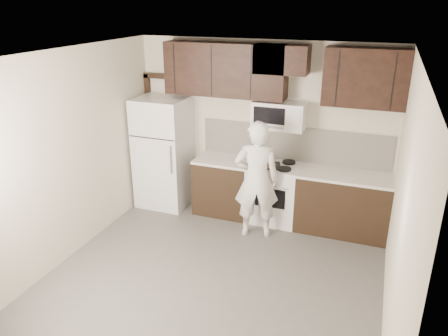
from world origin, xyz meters
The scene contains 14 objects.
floor centered at (0.00, 0.00, 0.00)m, with size 4.50×4.50×0.00m, color #565351.
back_wall centered at (0.00, 2.25, 1.35)m, with size 4.00×4.00×0.00m, color beige.
ceiling centered at (0.00, 0.00, 2.70)m, with size 4.50×4.50×0.00m, color white.
counter_run centered at (0.60, 1.94, 0.46)m, with size 2.95×0.64×0.91m.
stove centered at (0.30, 1.94, 0.46)m, with size 0.76×0.66×0.94m.
backsplash centered at (0.50, 2.24, 1.18)m, with size 2.90×0.02×0.54m, color silver.
upper_cabinets centered at (0.21, 2.08, 2.28)m, with size 3.48×0.35×0.78m.
microwave centered at (0.30, 2.06, 1.65)m, with size 0.76×0.42×0.40m.
refrigerator centered at (-1.55, 1.89, 0.90)m, with size 0.80×0.76×1.80m.
door_trim centered at (-1.92, 2.21, 1.25)m, with size 0.50×0.08×2.12m.
saucepan centered at (0.12, 1.79, 0.98)m, with size 0.31×0.20×0.18m.
baking_tray centered at (0.19, 1.84, 0.92)m, with size 0.42×0.31×0.02m, color black.
pizza centered at (0.19, 1.84, 0.94)m, with size 0.28×0.28×0.02m, color tan.
person centered at (0.17, 1.40, 0.86)m, with size 0.63×0.41×1.72m, color white.
Camera 1 is at (1.71, -4.06, 3.26)m, focal length 35.00 mm.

